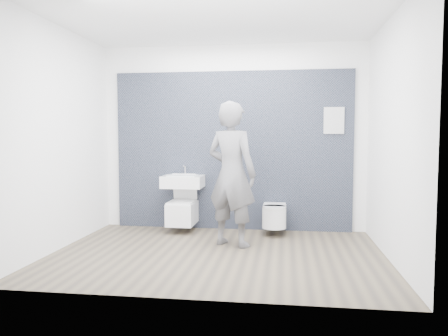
# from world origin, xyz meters

# --- Properties ---
(ground) EXTENTS (4.00, 4.00, 0.00)m
(ground) POSITION_xyz_m (0.00, 0.00, 0.00)
(ground) COLOR brown
(ground) RESTS_ON ground
(room_shell) EXTENTS (4.00, 4.00, 4.00)m
(room_shell) POSITION_xyz_m (0.00, 0.00, 1.74)
(room_shell) COLOR white
(room_shell) RESTS_ON ground
(tile_wall) EXTENTS (3.60, 0.06, 2.40)m
(tile_wall) POSITION_xyz_m (0.00, 1.47, 0.00)
(tile_wall) COLOR black
(tile_wall) RESTS_ON ground
(washbasin) EXTENTS (0.60, 0.45, 0.45)m
(washbasin) POSITION_xyz_m (-0.71, 1.22, 0.75)
(washbasin) COLOR white
(washbasin) RESTS_ON ground
(toilet_square) EXTENTS (0.39, 0.56, 0.75)m
(toilet_square) POSITION_xyz_m (-0.71, 1.17, 0.30)
(toilet_square) COLOR white
(toilet_square) RESTS_ON ground
(toilet_rounded) EXTENTS (0.34, 0.58, 0.31)m
(toilet_rounded) POSITION_xyz_m (0.66, 1.15, 0.27)
(toilet_rounded) COLOR white
(toilet_rounded) RESTS_ON ground
(info_placard) EXTENTS (0.29, 0.03, 0.39)m
(info_placard) POSITION_xyz_m (1.50, 1.43, 0.00)
(info_placard) COLOR white
(info_placard) RESTS_ON ground
(visitor) EXTENTS (0.80, 0.68, 1.87)m
(visitor) POSITION_xyz_m (0.12, 0.43, 0.93)
(visitor) COLOR slate
(visitor) RESTS_ON ground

